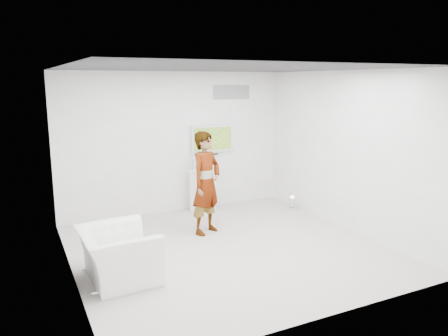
# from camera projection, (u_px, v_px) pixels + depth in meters

# --- Properties ---
(room) EXTENTS (5.01, 5.01, 3.00)m
(room) POSITION_uv_depth(u_px,v_px,m) (227.00, 162.00, 7.14)
(room) COLOR beige
(room) RESTS_ON ground
(tv) EXTENTS (1.00, 0.08, 0.60)m
(tv) POSITION_uv_depth(u_px,v_px,m) (212.00, 138.00, 9.66)
(tv) COLOR silver
(tv) RESTS_ON room
(logo_decal) EXTENTS (0.90, 0.02, 0.30)m
(logo_decal) POSITION_uv_depth(u_px,v_px,m) (232.00, 92.00, 9.71)
(logo_decal) COLOR gray
(logo_decal) RESTS_ON room
(person) EXTENTS (0.83, 0.73, 1.91)m
(person) POSITION_uv_depth(u_px,v_px,m) (206.00, 183.00, 8.04)
(person) COLOR white
(person) RESTS_ON room
(armchair) EXTENTS (1.05, 1.19, 0.75)m
(armchair) POSITION_uv_depth(u_px,v_px,m) (118.00, 255.00, 6.21)
(armchair) COLOR white
(armchair) RESTS_ON room
(pedestal) EXTENTS (0.57, 0.57, 0.91)m
(pedestal) POSITION_uv_depth(u_px,v_px,m) (203.00, 191.00, 9.46)
(pedestal) COLOR white
(pedestal) RESTS_ON room
(floor_uplight) EXTENTS (0.20, 0.20, 0.31)m
(floor_uplight) POSITION_uv_depth(u_px,v_px,m) (292.00, 203.00, 9.63)
(floor_uplight) COLOR silver
(floor_uplight) RESTS_ON room
(vitrine) EXTENTS (0.34, 0.34, 0.33)m
(vitrine) POSITION_uv_depth(u_px,v_px,m) (202.00, 163.00, 9.34)
(vitrine) COLOR white
(vitrine) RESTS_ON pedestal
(console) EXTENTS (0.08, 0.16, 0.21)m
(console) POSITION_uv_depth(u_px,v_px,m) (202.00, 166.00, 9.35)
(console) COLOR white
(console) RESTS_ON pedestal
(wii_remote) EXTENTS (0.10, 0.14, 0.04)m
(wii_remote) POSITION_uv_depth(u_px,v_px,m) (208.00, 140.00, 8.17)
(wii_remote) COLOR white
(wii_remote) RESTS_ON person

